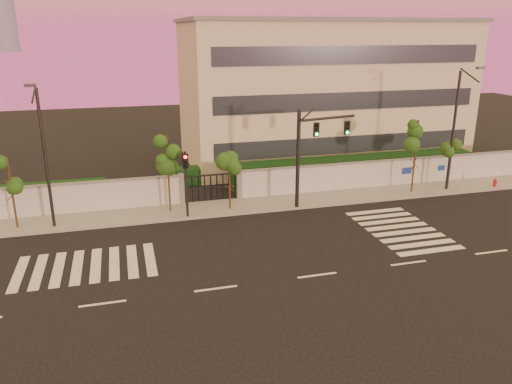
{
  "coord_description": "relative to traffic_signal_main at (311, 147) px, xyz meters",
  "views": [
    {
      "loc": [
        -8.6,
        -20.18,
        11.35
      ],
      "look_at": [
        -1.43,
        6.0,
        2.49
      ],
      "focal_mm": 35.0,
      "sensor_mm": 36.0,
      "label": 1
    }
  ],
  "objects": [
    {
      "name": "traffic_signal_secondary",
      "position": [
        -8.07,
        0.13,
        -1.44
      ],
      "size": [
        0.34,
        0.33,
        4.32
      ],
      "rotation": [
        0.0,
        0.0,
        0.1
      ],
      "color": "black",
      "rests_on": "ground"
    },
    {
      "name": "fire_hydrant",
      "position": [
        15.01,
        0.33,
        -3.8
      ],
      "size": [
        0.29,
        0.29,
        0.77
      ],
      "rotation": [
        0.0,
        0.0,
        -0.09
      ],
      "color": "red",
      "rests_on": "ground"
    },
    {
      "name": "streetlight_west",
      "position": [
        -16.01,
        0.46,
        0.52
      ],
      "size": [
        0.52,
        2.09,
        8.71
      ],
      "color": "black",
      "rests_on": "ground"
    },
    {
      "name": "street_tree_b",
      "position": [
        -18.08,
        0.98,
        -0.89
      ],
      "size": [
        1.49,
        1.19,
        4.47
      ],
      "color": "#382314",
      "rests_on": "ground"
    },
    {
      "name": "streetlight_east",
      "position": [
        11.12,
        0.55,
        0.72
      ],
      "size": [
        0.54,
        2.18,
        9.07
      ],
      "color": "black",
      "rests_on": "ground"
    },
    {
      "name": "street_tree_d",
      "position": [
        -5.17,
        0.84,
        -1.41
      ],
      "size": [
        1.41,
        1.12,
        3.76
      ],
      "color": "#382314",
      "rests_on": "ground"
    },
    {
      "name": "ground",
      "position": [
        -3.08,
        -9.18,
        -4.18
      ],
      "size": [
        120.0,
        120.0,
        0.0
      ],
      "primitive_type": "plane",
      "color": "black",
      "rests_on": "ground"
    },
    {
      "name": "traffic_signal_main",
      "position": [
        0.0,
        0.0,
        0.0
      ],
      "size": [
        4.15,
        1.06,
        6.61
      ],
      "rotation": [
        0.0,
        0.0,
        0.22
      ],
      "color": "black",
      "rests_on": "ground"
    },
    {
      "name": "street_tree_f",
      "position": [
        11.45,
        1.05,
        -1.06
      ],
      "size": [
        1.37,
        1.09,
        4.24
      ],
      "color": "#382314",
      "rests_on": "ground"
    },
    {
      "name": "perimeter_wall",
      "position": [
        -2.98,
        2.82,
        -3.11
      ],
      "size": [
        60.0,
        0.36,
        2.2
      ],
      "color": "#B3B5BA",
      "rests_on": "ground"
    },
    {
      "name": "hedge_row",
      "position": [
        -1.91,
        5.56,
        -3.36
      ],
      "size": [
        41.0,
        4.25,
        1.8
      ],
      "color": "black",
      "rests_on": "ground"
    },
    {
      "name": "street_tree_e",
      "position": [
        8.37,
        0.96,
        -0.22
      ],
      "size": [
        1.56,
        1.24,
        5.38
      ],
      "color": "#382314",
      "rests_on": "ground"
    },
    {
      "name": "sidewalk",
      "position": [
        -3.08,
        1.32,
        -4.1
      ],
      "size": [
        60.0,
        3.0,
        0.15
      ],
      "primitive_type": "cube",
      "color": "gray",
      "rests_on": "ground"
    },
    {
      "name": "road_markings",
      "position": [
        -4.66,
        -5.42,
        -4.17
      ],
      "size": [
        57.0,
        7.62,
        0.02
      ],
      "color": "silver",
      "rests_on": "ground"
    },
    {
      "name": "institutional_building",
      "position": [
        5.92,
        12.81,
        1.98
      ],
      "size": [
        24.4,
        12.4,
        12.25
      ],
      "color": "beige",
      "rests_on": "ground"
    },
    {
      "name": "street_tree_c",
      "position": [
        -9.0,
        1.47,
        -0.4
      ],
      "size": [
        1.47,
        1.17,
        5.14
      ],
      "color": "#382314",
      "rests_on": "ground"
    }
  ]
}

